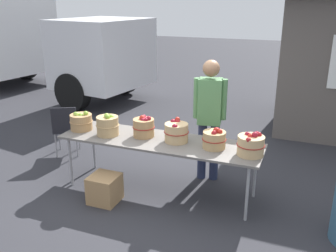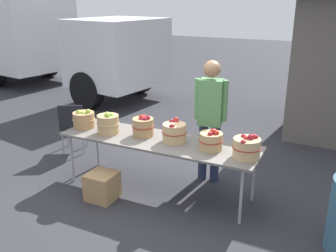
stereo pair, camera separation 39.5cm
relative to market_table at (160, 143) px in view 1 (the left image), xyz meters
name	(u,v)px [view 1 (the left image)]	position (x,y,z in m)	size (l,w,h in m)	color
ground_plane	(160,190)	(0.00, 0.00, -0.71)	(40.00, 40.00, 0.00)	#2D2D33
market_table	(160,143)	(0.00, 0.00, 0.00)	(2.70, 0.76, 0.75)	slate
apple_basket_green_0	(81,122)	(-1.20, -0.02, 0.16)	(0.33, 0.33, 0.28)	#A87F51
apple_basket_green_1	(108,125)	(-0.73, -0.07, 0.17)	(0.32, 0.32, 0.31)	tan
apple_basket_red_0	(144,127)	(-0.25, 0.05, 0.17)	(0.30, 0.30, 0.30)	#A87F51
apple_basket_red_1	(176,132)	(0.22, 0.04, 0.17)	(0.33, 0.33, 0.30)	tan
apple_basket_red_2	(214,139)	(0.74, 0.00, 0.16)	(0.31, 0.31, 0.27)	tan
apple_basket_red_3	(251,145)	(1.20, -0.06, 0.17)	(0.34, 0.34, 0.29)	tan
vendor_adult	(210,111)	(0.50, 0.61, 0.32)	(0.46, 0.28, 1.75)	#262D4C
box_truck	(5,35)	(-6.60, 4.31, 0.77)	(7.95, 3.37, 2.75)	white
folding_chair	(66,126)	(-1.94, 0.59, -0.21)	(0.54, 0.54, 0.86)	black
produce_crate	(105,189)	(-0.56, -0.52, -0.53)	(0.36, 0.36, 0.36)	#A87F51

